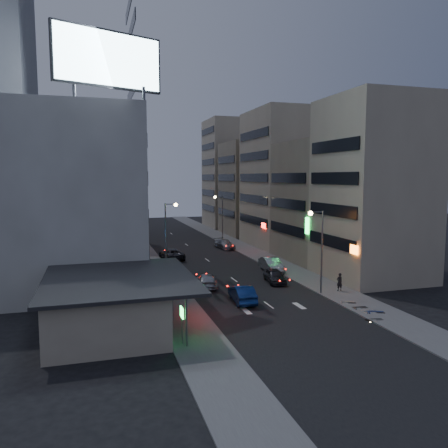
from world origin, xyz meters
name	(u,v)px	position (x,y,z in m)	size (l,w,h in m)	color
ground	(288,319)	(0.00, 0.00, 0.00)	(180.00, 180.00, 0.00)	black
sidewalk_left	(145,257)	(-8.00, 30.00, 0.06)	(4.00, 120.00, 0.12)	#4C4C4F
sidewalk_right	(252,252)	(8.00, 30.00, 0.06)	(4.00, 120.00, 0.12)	#4C4C4F
food_court	(107,302)	(-13.90, 2.00, 1.98)	(11.00, 13.00, 3.88)	tan
white_building	(72,198)	(-17.00, 20.00, 9.00)	(14.00, 24.00, 18.00)	beige
shophouse_near	(373,189)	(15.00, 10.50, 10.00)	(10.00, 11.00, 20.00)	tan
shophouse_mid	(324,201)	(15.50, 22.00, 8.00)	(11.00, 12.00, 16.00)	gray
shophouse_far	(282,179)	(15.00, 35.00, 11.00)	(10.00, 14.00, 22.00)	tan
far_left_a	(88,185)	(-15.50, 45.00, 10.00)	(11.00, 10.00, 20.00)	beige
far_left_b	(87,197)	(-16.00, 58.00, 7.50)	(12.00, 10.00, 15.00)	slate
far_right_a	(253,189)	(15.50, 50.00, 9.00)	(11.00, 12.00, 18.00)	gray
far_right_b	(234,174)	(16.00, 64.00, 12.00)	(12.00, 12.00, 24.00)	tan
billboard	(109,60)	(-12.99, 9.97, 21.66)	(9.52, 3.75, 6.20)	#595B60
street_lamp_right_near	(318,240)	(5.90, 6.00, 5.36)	(1.60, 0.44, 8.02)	#595B60
street_lamp_left	(169,226)	(-5.90, 22.00, 5.36)	(1.60, 0.44, 8.02)	#595B60
street_lamp_right_far	(220,212)	(5.90, 40.00, 5.36)	(1.60, 0.44, 8.02)	#595B60
parked_car_right_near	(275,276)	(3.78, 11.48, 0.74)	(1.75, 4.35, 1.48)	#2B2B31
parked_car_right_mid	(271,265)	(5.60, 16.76, 0.83)	(1.75, 5.02, 1.65)	#A8ABB1
parked_car_left	(172,254)	(-4.63, 27.74, 0.76)	(2.53, 5.49, 1.53)	#28272C
parked_car_right_far	(225,244)	(5.00, 34.42, 0.73)	(2.05, 5.03, 1.46)	#989BA0
road_car_blue	(242,293)	(-1.96, 5.56, 0.80)	(1.69, 4.84, 1.60)	navy
road_car_silver	(207,280)	(-3.70, 11.73, 0.69)	(1.94, 4.76, 1.38)	#ABAEB3
person	(339,282)	(8.42, 6.14, 1.01)	(0.65, 0.43, 1.78)	black
scooter_black_a	(381,312)	(7.09, -2.30, 0.62)	(1.64, 0.55, 1.00)	black
scooter_silver_a	(373,303)	(7.80, -0.15, 0.67)	(1.79, 0.60, 1.09)	#AEB1B6
scooter_blue	(384,304)	(8.38, -0.84, 0.72)	(1.97, 0.66, 1.20)	navy
scooter_black_b	(365,300)	(7.78, 0.86, 0.69)	(1.88, 0.63, 1.15)	black
scooter_silver_b	(355,295)	(7.68, 2.34, 0.71)	(1.94, 0.65, 1.18)	#A8ACAF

